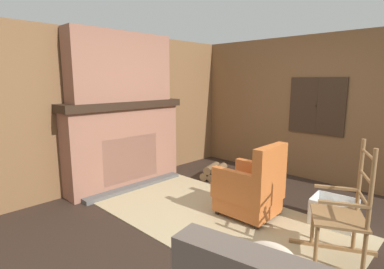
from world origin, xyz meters
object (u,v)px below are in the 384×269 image
object	(u,v)px
rocking_chair	(342,221)
firewood_stack	(216,173)
storage_case	(151,95)
oil_lamp_vase	(81,97)
armchair	(251,190)
laundry_basket	(334,212)

from	to	relation	value
rocking_chair	firewood_stack	distance (m)	2.54
storage_case	oil_lamp_vase	bearing A→B (deg)	-90.01
armchair	oil_lamp_vase	distance (m)	2.59
rocking_chair	laundry_basket	bearing A→B (deg)	-93.49
laundry_basket	armchair	bearing A→B (deg)	-148.67
armchair	storage_case	size ratio (longest dim) A/B	4.02
oil_lamp_vase	rocking_chair	bearing A→B (deg)	14.48
rocking_chair	storage_case	size ratio (longest dim) A/B	4.90
rocking_chair	firewood_stack	world-z (taller)	rocking_chair
oil_lamp_vase	storage_case	xyz separation A→B (m)	(0.00, 1.21, -0.03)
laundry_basket	oil_lamp_vase	xyz separation A→B (m)	(-2.91, -1.54, 1.27)
rocking_chair	storage_case	xyz separation A→B (m)	(-3.21, 0.38, 1.00)
armchair	rocking_chair	world-z (taller)	rocking_chair
laundry_basket	storage_case	world-z (taller)	storage_case
laundry_basket	oil_lamp_vase	distance (m)	3.53
armchair	firewood_stack	bearing A→B (deg)	-34.24
rocking_chair	oil_lamp_vase	distance (m)	3.47
storage_case	armchair	bearing A→B (deg)	-4.29
armchair	oil_lamp_vase	size ratio (longest dim) A/B	3.53
firewood_stack	oil_lamp_vase	world-z (taller)	oil_lamp_vase
oil_lamp_vase	firewood_stack	bearing A→B (deg)	64.02
firewood_stack	storage_case	world-z (taller)	storage_case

